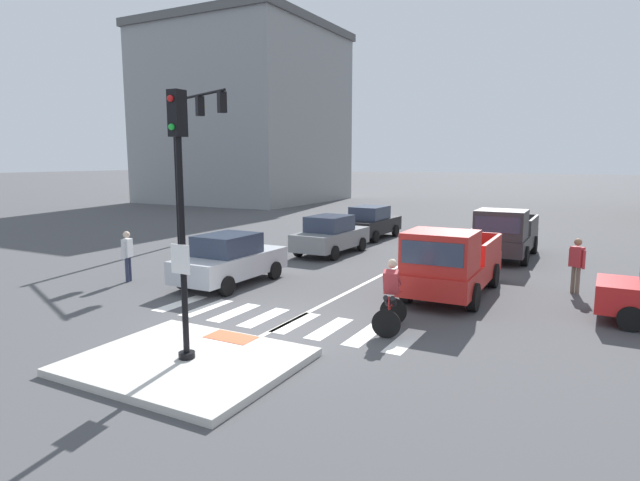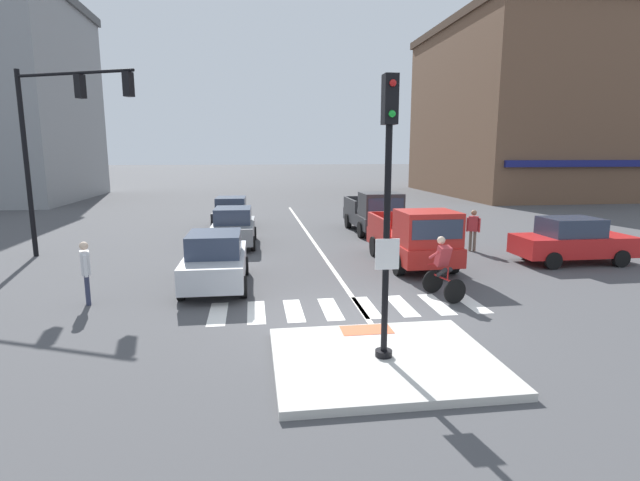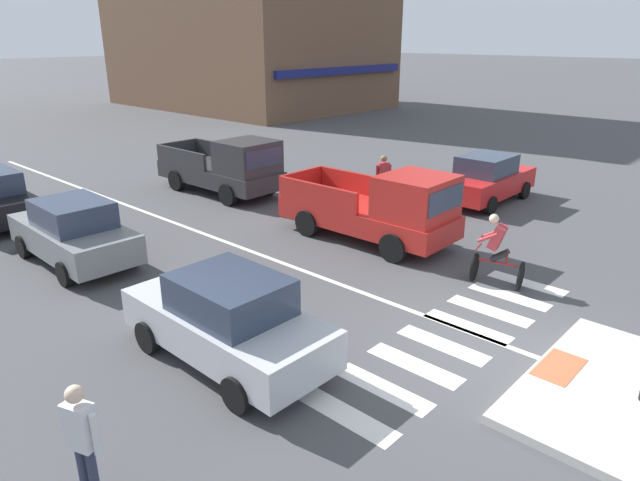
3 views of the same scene
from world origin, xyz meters
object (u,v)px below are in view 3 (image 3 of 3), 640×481
object	(u,v)px
car_grey_westbound_far	(74,232)
pedestrian_at_curb_left	(82,435)
cyclist	(497,249)
pedestrian_waiting_far_side	(383,175)
car_red_cross_right	(487,179)
pickup_truck_red_eastbound_mid	(380,209)
pickup_truck_charcoal_eastbound_far	(227,168)
car_silver_westbound_near	(228,319)

from	to	relation	value
car_grey_westbound_far	pedestrian_at_curb_left	xyz separation A→B (m)	(-3.51, -7.74, 0.17)
cyclist	pedestrian_waiting_far_side	xyz separation A→B (m)	(3.64, 5.89, 0.11)
car_red_cross_right	car_grey_westbound_far	bearing A→B (deg)	157.49
pickup_truck_red_eastbound_mid	pickup_truck_charcoal_eastbound_far	xyz separation A→B (m)	(0.36, 7.06, 0.00)
cyclist	pedestrian_waiting_far_side	distance (m)	6.92
pedestrian_at_curb_left	pedestrian_waiting_far_side	bearing A→B (deg)	21.77
pickup_truck_charcoal_eastbound_far	car_silver_westbound_near	bearing A→B (deg)	-128.70
car_grey_westbound_far	pedestrian_waiting_far_side	size ratio (longest dim) A/B	2.48
car_grey_westbound_far	pickup_truck_charcoal_eastbound_far	xyz separation A→B (m)	(6.70, 2.27, 0.17)
car_silver_westbound_near	cyclist	xyz separation A→B (m)	(6.20, -1.95, 0.06)
pedestrian_waiting_far_side	pickup_truck_red_eastbound_mid	bearing A→B (deg)	-144.76
pickup_truck_red_eastbound_mid	pedestrian_at_curb_left	distance (m)	10.28
pedestrian_waiting_far_side	pickup_truck_charcoal_eastbound_far	bearing A→B (deg)	120.50
cyclist	pedestrian_waiting_far_side	bearing A→B (deg)	58.32
car_grey_westbound_far	pedestrian_waiting_far_side	world-z (taller)	pedestrian_waiting_far_side
pickup_truck_red_eastbound_mid	car_grey_westbound_far	bearing A→B (deg)	142.92
car_silver_westbound_near	pedestrian_waiting_far_side	size ratio (longest dim) A/B	2.46
car_red_cross_right	cyclist	world-z (taller)	cyclist
car_red_cross_right	cyclist	size ratio (longest dim) A/B	2.44
car_silver_westbound_near	pedestrian_at_curb_left	size ratio (longest dim) A/B	2.46
car_red_cross_right	pickup_truck_charcoal_eastbound_far	distance (m)	9.08
car_red_cross_right	pedestrian_at_curb_left	world-z (taller)	pedestrian_at_curb_left
cyclist	car_silver_westbound_near	bearing A→B (deg)	162.52
car_silver_westbound_near	car_red_cross_right	xyz separation A→B (m)	(12.42, 1.45, 0.00)
pickup_truck_red_eastbound_mid	pickup_truck_charcoal_eastbound_far	size ratio (longest dim) A/B	1.00
car_red_cross_right	pickup_truck_charcoal_eastbound_far	bearing A→B (deg)	126.59
pickup_truck_red_eastbound_mid	car_silver_westbound_near	bearing A→B (deg)	-165.80
car_silver_westbound_near	pedestrian_waiting_far_side	world-z (taller)	pedestrian_waiting_far_side
pedestrian_at_curb_left	pedestrian_waiting_far_side	xyz separation A→B (m)	(13.04, 5.21, 0.00)
car_silver_westbound_near	car_grey_westbound_far	world-z (taller)	same
car_silver_westbound_near	pickup_truck_red_eastbound_mid	world-z (taller)	pickup_truck_red_eastbound_mid
cyclist	pickup_truck_charcoal_eastbound_far	bearing A→B (deg)	85.71
car_red_cross_right	pedestrian_waiting_far_side	xyz separation A→B (m)	(-2.58, 2.48, 0.17)
pickup_truck_red_eastbound_mid	pickup_truck_charcoal_eastbound_far	world-z (taller)	same
car_silver_westbound_near	pickup_truck_red_eastbound_mid	bearing A→B (deg)	14.20
car_grey_westbound_far	pickup_truck_red_eastbound_mid	size ratio (longest dim) A/B	0.81
pickup_truck_red_eastbound_mid	cyclist	world-z (taller)	pickup_truck_red_eastbound_mid
car_red_cross_right	car_silver_westbound_near	bearing A→B (deg)	-173.33
pickup_truck_red_eastbound_mid	pedestrian_at_curb_left	bearing A→B (deg)	-163.32
car_silver_westbound_near	car_grey_westbound_far	bearing A→B (deg)	87.31
pedestrian_waiting_far_side	car_red_cross_right	bearing A→B (deg)	-43.90
car_silver_westbound_near	pickup_truck_charcoal_eastbound_far	distance (m)	11.21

